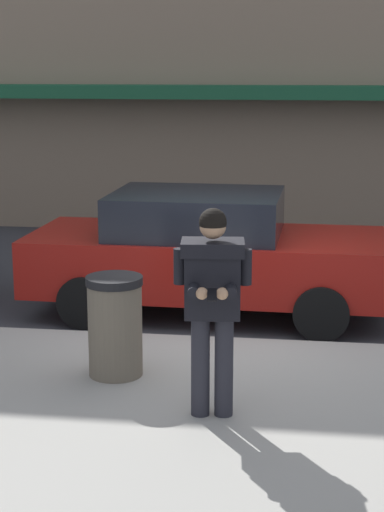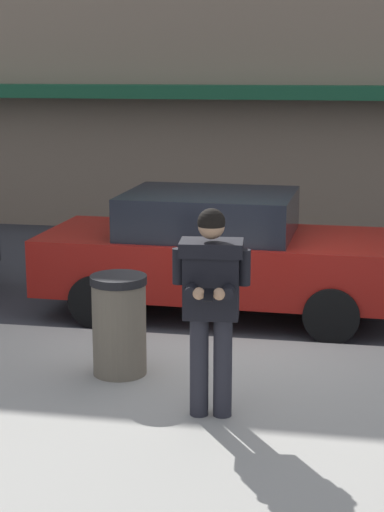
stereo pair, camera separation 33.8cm
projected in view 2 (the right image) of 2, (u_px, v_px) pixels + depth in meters
The scene contains 6 objects.
ground_plane at pixel (223, 343), 9.67m from camera, with size 80.00×80.00×0.00m, color #333338.
sidewalk at pixel (294, 456), 6.74m from camera, with size 32.00×5.30×0.14m, color #99968E.
curb_paint_line at pixel (313, 347), 9.53m from camera, with size 28.00×0.12×0.01m, color silver.
parked_sedan_mid at pixel (220, 252), 10.66m from camera, with size 4.54×2.01×1.54m.
man_texting_on_phone at pixel (211, 290), 7.09m from camera, with size 0.65×0.61×1.81m.
trash_bin at pixel (119, 325), 8.24m from camera, with size 0.55×0.55×0.98m.
Camera 2 is at (1.37, -9.12, 3.09)m, focal length 60.00 mm.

